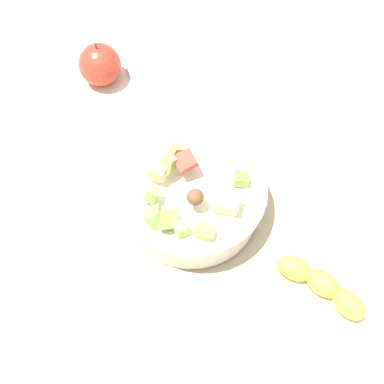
% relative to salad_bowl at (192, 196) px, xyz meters
% --- Properties ---
extents(ground_plane, '(2.40, 2.40, 0.00)m').
position_rel_salad_bowl_xyz_m(ground_plane, '(0.01, -0.01, -0.05)').
color(ground_plane, silver).
extents(placemat, '(0.51, 0.30, 0.01)m').
position_rel_salad_bowl_xyz_m(placemat, '(0.01, -0.01, -0.04)').
color(placemat, tan).
rests_on(placemat, ground_plane).
extents(salad_bowl, '(0.23, 0.23, 0.11)m').
position_rel_salad_bowl_xyz_m(salad_bowl, '(0.00, 0.00, 0.00)').
color(salad_bowl, white).
rests_on(salad_bowl, placemat).
extents(serving_spoon, '(0.23, 0.12, 0.01)m').
position_rel_salad_bowl_xyz_m(serving_spoon, '(-0.19, -0.08, -0.04)').
color(serving_spoon, '#B7B7BC').
rests_on(serving_spoon, placemat).
extents(whole_apple, '(0.08, 0.08, 0.09)m').
position_rel_salad_bowl_xyz_m(whole_apple, '(-0.28, -0.19, -0.01)').
color(whole_apple, '#BC3828').
rests_on(whole_apple, ground_plane).
extents(banana_whole, '(0.11, 0.14, 0.04)m').
position_rel_salad_bowl_xyz_m(banana_whole, '(0.13, 0.20, -0.03)').
color(banana_whole, yellow).
rests_on(banana_whole, ground_plane).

